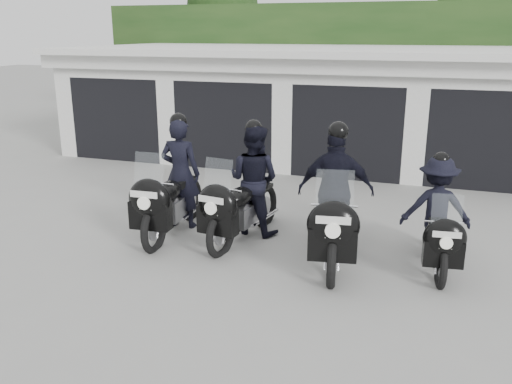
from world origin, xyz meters
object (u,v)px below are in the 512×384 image
(police_bike_a, at_px, (173,186))
(police_bike_b, at_px, (248,188))
(police_bike_d, at_px, (437,216))
(police_bike_c, at_px, (335,200))

(police_bike_a, xyz_separation_m, police_bike_b, (1.28, 0.25, 0.02))
(police_bike_d, bearing_deg, police_bike_a, 173.91)
(police_bike_d, bearing_deg, police_bike_c, -177.73)
(police_bike_b, bearing_deg, police_bike_a, -160.16)
(police_bike_a, height_order, police_bike_b, police_bike_a)
(police_bike_c, relative_size, police_bike_d, 1.24)
(police_bike_b, bearing_deg, police_bike_c, -5.53)
(police_bike_b, bearing_deg, police_bike_d, 6.19)
(police_bike_c, bearing_deg, police_bike_b, 156.26)
(police_bike_b, distance_m, police_bike_d, 3.06)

